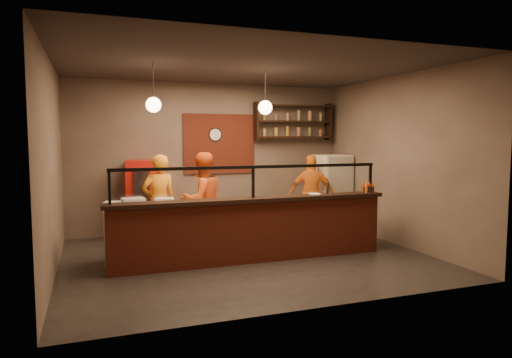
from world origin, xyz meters
name	(u,v)px	position (x,y,z in m)	size (l,w,h in m)	color
floor	(247,257)	(0.00, 0.00, 0.00)	(6.00, 6.00, 0.00)	black
ceiling	(247,66)	(0.00, 0.00, 3.20)	(6.00, 6.00, 0.00)	#342C28
wall_back	(210,158)	(0.00, 2.50, 1.60)	(6.00, 6.00, 0.00)	#6D5D50
wall_left	(52,167)	(-3.00, 0.00, 1.60)	(5.00, 5.00, 0.00)	#6D5D50
wall_right	(397,161)	(3.00, 0.00, 1.60)	(5.00, 5.00, 0.00)	#6D5D50
wall_front	(316,175)	(0.00, -2.50, 1.60)	(6.00, 6.00, 0.00)	#6D5D50
brick_patch	(219,144)	(0.20, 2.47, 1.90)	(1.60, 0.04, 1.30)	maroon
service_counter	(253,232)	(0.00, -0.30, 0.50)	(4.60, 0.25, 1.00)	maroon
counter_ledge	(253,200)	(0.00, -0.30, 1.03)	(4.70, 0.37, 0.06)	black
worktop_cabinet	(244,230)	(0.00, 0.20, 0.42)	(4.60, 0.75, 0.85)	gray
worktop	(243,205)	(0.00, 0.20, 0.88)	(4.60, 0.75, 0.05)	beige
sneeze_guard	(253,179)	(0.00, -0.30, 1.37)	(4.50, 0.05, 0.52)	white
wall_shelving	(293,122)	(1.90, 2.32, 2.40)	(1.84, 0.28, 0.85)	black
wall_clock	(215,135)	(0.10, 2.46, 2.10)	(0.30, 0.30, 0.04)	black
pendant_left	(153,105)	(-1.50, 0.20, 2.55)	(0.24, 0.24, 0.77)	black
pendant_right	(265,107)	(0.40, 0.20, 2.55)	(0.24, 0.24, 0.77)	black
cook_left	(159,202)	(-1.32, 1.06, 0.87)	(0.63, 0.41, 1.73)	orange
cook_mid	(202,200)	(-0.55, 0.99, 0.88)	(0.86, 0.67, 1.76)	#D64C14
cook_right	(312,194)	(1.95, 1.46, 0.84)	(0.98, 0.41, 1.67)	orange
fridge	(332,192)	(2.60, 1.73, 0.83)	(0.69, 0.64, 1.65)	#EDE7C8
red_cooler	(145,199)	(-1.46, 2.15, 0.79)	(0.68, 0.62, 1.58)	#B9150C
pizza_dough	(289,201)	(0.84, 0.17, 0.91)	(0.53, 0.53, 0.01)	white
prep_tub_a	(133,203)	(-1.84, 0.23, 0.99)	(0.34, 0.28, 0.17)	silver
prep_tub_b	(164,202)	(-1.35, 0.30, 0.97)	(0.29, 0.23, 0.14)	white
prep_tub_c	(113,206)	(-2.15, 0.17, 0.97)	(0.27, 0.22, 0.14)	silver
rolling_pin	(219,202)	(-0.41, 0.29, 0.93)	(0.06, 0.06, 0.34)	#F5FC2A
condiment_caddy	(368,189)	(2.20, -0.26, 1.11)	(0.19, 0.14, 0.10)	black
pepper_mill	(327,188)	(1.38, -0.26, 1.16)	(0.04, 0.04, 0.20)	black
small_plate	(315,194)	(1.15, -0.24, 1.07)	(0.20, 0.20, 0.01)	silver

